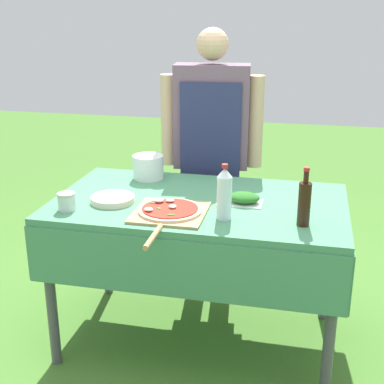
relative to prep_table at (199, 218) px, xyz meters
name	(u,v)px	position (x,y,z in m)	size (l,w,h in m)	color
ground_plane	(199,338)	(0.00, 0.00, -0.72)	(12.00, 12.00, 0.00)	#477A2D
prep_table	(199,218)	(0.00, 0.00, 0.00)	(1.48, 0.87, 0.82)	#478960
person_cook	(211,142)	(-0.06, 0.62, 0.25)	(0.61, 0.24, 1.63)	#70604C
pizza_on_peel	(169,212)	(-0.10, -0.23, 0.11)	(0.34, 0.58, 0.06)	tan
oil_bottle	(304,203)	(0.52, -0.22, 0.20)	(0.06, 0.06, 0.27)	black
water_bottle	(224,193)	(0.16, -0.22, 0.22)	(0.07, 0.07, 0.26)	silver
herb_container	(244,199)	(0.23, 0.00, 0.13)	(0.18, 0.14, 0.06)	silver
mixing_tub	(148,167)	(-0.36, 0.29, 0.16)	(0.17, 0.17, 0.13)	silver
plate_stack	(113,199)	(-0.42, -0.12, 0.11)	(0.22, 0.22, 0.03)	beige
sauce_jar	(67,203)	(-0.59, -0.28, 0.14)	(0.09, 0.09, 0.09)	silver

